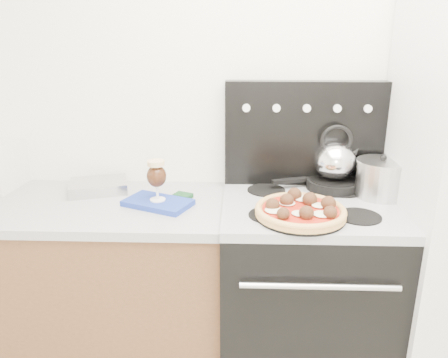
{
  "coord_description": "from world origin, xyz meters",
  "views": [
    {
      "loc": [
        -0.23,
        -0.63,
        1.63
      ],
      "look_at": [
        -0.29,
        1.05,
        1.07
      ],
      "focal_mm": 35.0,
      "sensor_mm": 36.0,
      "label": 1
    }
  ],
  "objects_px": {
    "beer_glass": "(157,180)",
    "tea_kettle": "(335,157)",
    "pizza_pan": "(300,216)",
    "pizza": "(300,209)",
    "base_cabinet": "(76,291)",
    "stove_body": "(303,297)",
    "stock_pot": "(381,180)",
    "oven_mitt": "(158,203)",
    "skillet": "(333,184)"
  },
  "relations": [
    {
      "from": "beer_glass",
      "to": "tea_kettle",
      "type": "relative_size",
      "value": 0.84
    },
    {
      "from": "beer_glass",
      "to": "tea_kettle",
      "type": "xyz_separation_m",
      "value": [
        0.81,
        0.2,
        0.06
      ]
    },
    {
      "from": "beer_glass",
      "to": "pizza_pan",
      "type": "bearing_deg",
      "value": -14.54
    },
    {
      "from": "pizza_pan",
      "to": "pizza",
      "type": "height_order",
      "value": "pizza"
    },
    {
      "from": "base_cabinet",
      "to": "stove_body",
      "type": "distance_m",
      "value": 1.11
    },
    {
      "from": "base_cabinet",
      "to": "tea_kettle",
      "type": "relative_size",
      "value": 6.53
    },
    {
      "from": "beer_glass",
      "to": "pizza_pan",
      "type": "height_order",
      "value": "beer_glass"
    },
    {
      "from": "pizza",
      "to": "stock_pot",
      "type": "distance_m",
      "value": 0.47
    },
    {
      "from": "base_cabinet",
      "to": "oven_mitt",
      "type": "relative_size",
      "value": 4.98
    },
    {
      "from": "stock_pot",
      "to": "pizza",
      "type": "bearing_deg",
      "value": -146.66
    },
    {
      "from": "base_cabinet",
      "to": "oven_mitt",
      "type": "distance_m",
      "value": 0.65
    },
    {
      "from": "oven_mitt",
      "to": "stock_pot",
      "type": "distance_m",
      "value": 1.01
    },
    {
      "from": "oven_mitt",
      "to": "skillet",
      "type": "relative_size",
      "value": 1.15
    },
    {
      "from": "oven_mitt",
      "to": "stock_pot",
      "type": "xyz_separation_m",
      "value": [
        1.0,
        0.1,
        0.09
      ]
    },
    {
      "from": "beer_glass",
      "to": "skillet",
      "type": "distance_m",
      "value": 0.84
    },
    {
      "from": "beer_glass",
      "to": "base_cabinet",
      "type": "bearing_deg",
      "value": 175.99
    },
    {
      "from": "oven_mitt",
      "to": "pizza_pan",
      "type": "distance_m",
      "value": 0.63
    },
    {
      "from": "tea_kettle",
      "to": "stock_pot",
      "type": "bearing_deg",
      "value": -18.85
    },
    {
      "from": "stove_body",
      "to": "stock_pot",
      "type": "relative_size",
      "value": 4.0
    },
    {
      "from": "oven_mitt",
      "to": "pizza",
      "type": "height_order",
      "value": "pizza"
    },
    {
      "from": "base_cabinet",
      "to": "stock_pot",
      "type": "xyz_separation_m",
      "value": [
        1.44,
        0.07,
        0.57
      ]
    },
    {
      "from": "pizza_pan",
      "to": "skillet",
      "type": "xyz_separation_m",
      "value": [
        0.2,
        0.35,
        0.02
      ]
    },
    {
      "from": "pizza_pan",
      "to": "stock_pot",
      "type": "xyz_separation_m",
      "value": [
        0.39,
        0.26,
        0.07
      ]
    },
    {
      "from": "tea_kettle",
      "to": "beer_glass",
      "type": "bearing_deg",
      "value": -158.72
    },
    {
      "from": "beer_glass",
      "to": "pizza",
      "type": "relative_size",
      "value": 0.51
    },
    {
      "from": "pizza",
      "to": "tea_kettle",
      "type": "relative_size",
      "value": 1.64
    },
    {
      "from": "stove_body",
      "to": "beer_glass",
      "type": "height_order",
      "value": "beer_glass"
    },
    {
      "from": "skillet",
      "to": "tea_kettle",
      "type": "xyz_separation_m",
      "value": [
        0.0,
        0.0,
        0.13
      ]
    },
    {
      "from": "oven_mitt",
      "to": "pizza_pan",
      "type": "relative_size",
      "value": 0.81
    },
    {
      "from": "pizza_pan",
      "to": "base_cabinet",
      "type": "bearing_deg",
      "value": 169.76
    },
    {
      "from": "stove_body",
      "to": "oven_mitt",
      "type": "xyz_separation_m",
      "value": [
        -0.67,
        -0.01,
        0.47
      ]
    },
    {
      "from": "oven_mitt",
      "to": "base_cabinet",
      "type": "bearing_deg",
      "value": 175.99
    },
    {
      "from": "skillet",
      "to": "oven_mitt",
      "type": "bearing_deg",
      "value": -166.39
    },
    {
      "from": "base_cabinet",
      "to": "stove_body",
      "type": "bearing_deg",
      "value": -1.3
    },
    {
      "from": "oven_mitt",
      "to": "beer_glass",
      "type": "xyz_separation_m",
      "value": [
        0.0,
        0.0,
        0.11
      ]
    },
    {
      "from": "base_cabinet",
      "to": "beer_glass",
      "type": "relative_size",
      "value": 7.74
    },
    {
      "from": "pizza",
      "to": "skillet",
      "type": "relative_size",
      "value": 1.44
    },
    {
      "from": "beer_glass",
      "to": "pizza",
      "type": "distance_m",
      "value": 0.63
    },
    {
      "from": "pizza_pan",
      "to": "beer_glass",
      "type": "bearing_deg",
      "value": 165.46
    },
    {
      "from": "pizza",
      "to": "skillet",
      "type": "height_order",
      "value": "pizza"
    },
    {
      "from": "stove_body",
      "to": "tea_kettle",
      "type": "distance_m",
      "value": 0.68
    },
    {
      "from": "tea_kettle",
      "to": "stock_pot",
      "type": "height_order",
      "value": "tea_kettle"
    },
    {
      "from": "stove_body",
      "to": "stock_pot",
      "type": "bearing_deg",
      "value": 15.98
    },
    {
      "from": "pizza_pan",
      "to": "skillet",
      "type": "height_order",
      "value": "skillet"
    },
    {
      "from": "skillet",
      "to": "stove_body",
      "type": "bearing_deg",
      "value": -126.41
    },
    {
      "from": "base_cabinet",
      "to": "oven_mitt",
      "type": "bearing_deg",
      "value": -4.01
    },
    {
      "from": "pizza_pan",
      "to": "pizza",
      "type": "distance_m",
      "value": 0.03
    },
    {
      "from": "pizza",
      "to": "stock_pot",
      "type": "bearing_deg",
      "value": 33.34
    },
    {
      "from": "beer_glass",
      "to": "stock_pot",
      "type": "xyz_separation_m",
      "value": [
        1.0,
        0.1,
        -0.02
      ]
    },
    {
      "from": "pizza",
      "to": "skillet",
      "type": "distance_m",
      "value": 0.41
    }
  ]
}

